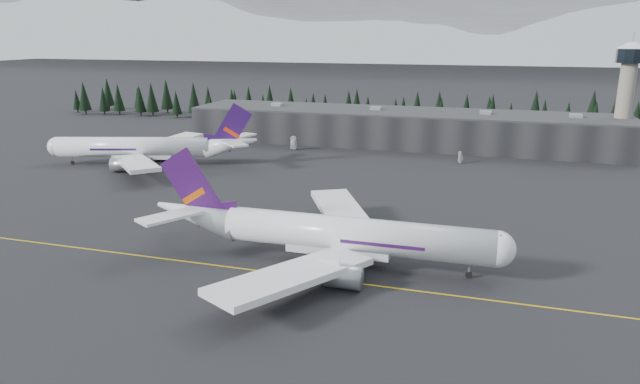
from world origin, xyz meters
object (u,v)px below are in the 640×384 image
(control_tower, at_px, (627,86))
(jet_main, at_px, (324,233))
(terminal, at_px, (402,127))
(gse_vehicle_b, at_px, (461,161))
(jet_parked, at_px, (151,147))
(gse_vehicle_a, at_px, (294,148))

(control_tower, distance_m, jet_main, 142.09)
(terminal, distance_m, gse_vehicle_b, 37.08)
(jet_parked, height_order, gse_vehicle_a, jet_parked)
(terminal, height_order, jet_parked, jet_parked)
(control_tower, relative_size, gse_vehicle_a, 7.44)
(terminal, xyz_separation_m, gse_vehicle_b, (23.84, -27.83, -5.63))
(gse_vehicle_a, height_order, gse_vehicle_b, gse_vehicle_a)
(jet_main, relative_size, jet_parked, 1.03)
(jet_parked, bearing_deg, gse_vehicle_b, -178.28)
(jet_main, height_order, gse_vehicle_b, jet_main)
(terminal, distance_m, jet_main, 119.59)
(jet_parked, bearing_deg, gse_vehicle_a, -150.82)
(terminal, xyz_separation_m, control_tower, (75.00, 3.00, 17.11))
(jet_main, height_order, gse_vehicle_a, jet_main)
(jet_main, relative_size, gse_vehicle_a, 13.35)
(gse_vehicle_a, bearing_deg, jet_main, -55.75)
(jet_main, bearing_deg, gse_vehicle_a, 111.90)
(terminal, relative_size, jet_main, 2.37)
(gse_vehicle_b, bearing_deg, jet_main, -38.92)
(terminal, bearing_deg, jet_main, -87.52)
(terminal, relative_size, gse_vehicle_a, 31.59)
(terminal, relative_size, control_tower, 4.24)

